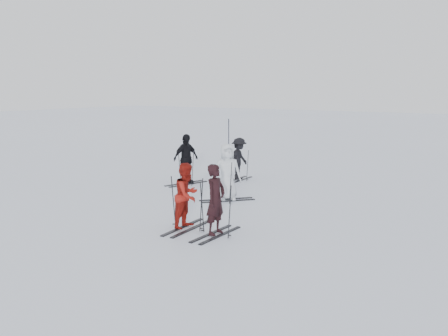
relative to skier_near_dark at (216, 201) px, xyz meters
name	(u,v)px	position (x,y,z in m)	size (l,w,h in m)	color
ground	(206,205)	(-2.04, 2.37, -0.85)	(120.00, 120.00, 0.00)	silver
skier_near_dark	(216,201)	(0.00, 0.00, 0.00)	(0.62, 0.41, 1.70)	black
skier_red	(187,197)	(-0.92, 0.07, -0.03)	(0.80, 0.62, 1.65)	maroon
skier_grey	(227,173)	(-1.84, 3.25, 0.04)	(0.87, 0.56, 1.77)	silver
skier_uphill_left	(186,160)	(-4.59, 4.65, 0.06)	(1.06, 0.44, 1.82)	black
skier_uphill_far	(239,159)	(-3.41, 6.43, -0.05)	(1.03, 0.59, 1.60)	black
skis_near_dark	(216,209)	(0.00, 0.00, -0.20)	(0.94, 1.78, 1.30)	black
skis_red	(187,202)	(-0.92, 0.07, -0.17)	(0.99, 1.87, 1.36)	black
skis_grey	(227,180)	(-1.84, 3.25, -0.20)	(0.95, 1.79, 1.31)	black
skis_uphill_left	(186,167)	(-4.59, 4.65, -0.20)	(0.94, 1.78, 1.30)	black
skis_uphill_far	(239,164)	(-3.41, 6.43, -0.24)	(0.88, 1.66, 1.21)	black
piste_marker	(229,139)	(-6.98, 11.09, 0.14)	(0.04, 0.04, 1.98)	black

